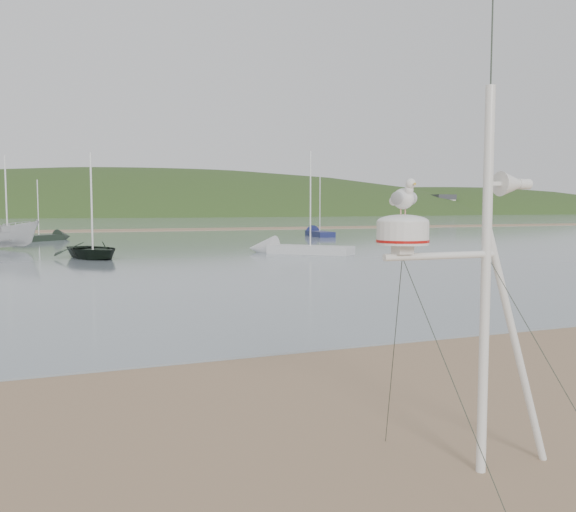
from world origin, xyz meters
name	(u,v)px	position (x,y,z in m)	size (l,w,h in m)	color
ground	(95,467)	(0.00, 0.00, 0.00)	(560.00, 560.00, 0.00)	#876A4E
water	(49,221)	(0.00, 132.00, 0.02)	(560.00, 256.00, 0.04)	slate
sandbar	(51,231)	(0.00, 70.00, 0.07)	(560.00, 7.00, 0.07)	#876A4E
hill_ridge	(102,267)	(18.52, 235.00, -19.70)	(620.00, 180.00, 80.00)	#243B18
far_cottages	(58,204)	(3.00, 196.00, 4.00)	(294.40, 6.30, 8.00)	silver
mast_rig	(482,364)	(3.80, -1.70, 1.20)	(2.20, 2.35, 4.97)	white
boat_dark	(92,217)	(1.89, 28.27, 2.30)	(3.23, 0.94, 4.52)	black
boat_white	(7,211)	(-2.92, 38.41, 2.62)	(1.94, 2.00, 5.17)	silver
sailboat_white_near	(284,249)	(13.13, 28.09, 0.30)	(5.87, 6.01, 6.73)	silver
sailboat_blue_far	(315,233)	(24.46, 48.76, 0.30)	(2.23, 6.49, 6.34)	#151B4A
sailboat_dark_mid	(51,237)	(-0.11, 49.19, 0.30)	(5.03, 4.67, 5.54)	black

